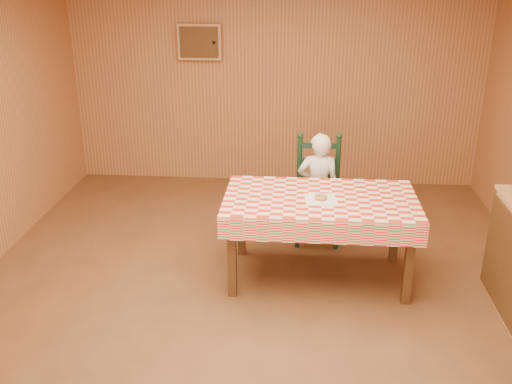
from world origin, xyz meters
TOP-DOWN VIEW (x-y plane):
  - ground at (0.00, 0.00)m, footprint 6.00×6.00m
  - cabin_walls at (-0.00, 0.53)m, footprint 5.10×6.05m
  - dining_table at (0.52, 0.57)m, footprint 1.66×0.96m
  - ladder_chair at (0.52, 1.36)m, footprint 0.44×0.40m
  - seated_child at (0.52, 1.30)m, footprint 0.41×0.27m
  - napkin at (0.52, 0.52)m, footprint 0.28×0.28m
  - donut at (0.52, 0.52)m, footprint 0.12×0.12m

SIDE VIEW (x-z plane):
  - ground at x=0.00m, z-range 0.00..0.00m
  - ladder_chair at x=0.52m, z-range -0.04..1.04m
  - seated_child at x=0.52m, z-range 0.00..1.12m
  - dining_table at x=0.52m, z-range 0.30..1.07m
  - napkin at x=0.52m, z-range 0.77..0.77m
  - donut at x=0.52m, z-range 0.77..0.81m
  - cabin_walls at x=0.00m, z-range 0.50..3.15m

